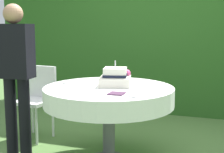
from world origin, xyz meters
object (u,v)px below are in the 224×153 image
object	(u,v)px
serving_plate_near	(70,83)
garden_chair	(38,95)
wedding_cake	(116,78)
serving_plate_far	(135,96)
napkin_stack	(117,93)
cake_table	(109,96)
standing_person	(16,70)

from	to	relation	value
serving_plate_near	garden_chair	bearing A→B (deg)	150.45
wedding_cake	serving_plate_near	distance (m)	0.51
serving_plate_far	napkin_stack	xyz separation A→B (m)	(-0.18, 0.05, -0.00)
wedding_cake	serving_plate_near	bearing A→B (deg)	-177.86
cake_table	serving_plate_near	bearing A→B (deg)	172.53
wedding_cake	serving_plate_near	world-z (taller)	wedding_cake
serving_plate_far	napkin_stack	world-z (taller)	serving_plate_far
cake_table	serving_plate_far	distance (m)	0.52
serving_plate_near	garden_chair	size ratio (longest dim) A/B	0.17
serving_plate_far	standing_person	world-z (taller)	standing_person
napkin_stack	standing_person	distance (m)	1.14
serving_plate_near	napkin_stack	xyz separation A→B (m)	(0.65, -0.36, -0.00)
cake_table	serving_plate_far	bearing A→B (deg)	-44.00
garden_chair	standing_person	distance (m)	0.74
napkin_stack	garden_chair	bearing A→B (deg)	150.50
serving_plate_near	napkin_stack	size ratio (longest dim) A/B	1.10
wedding_cake	serving_plate_near	xyz separation A→B (m)	(-0.51, -0.02, -0.08)
wedding_cake	serving_plate_far	world-z (taller)	wedding_cake
cake_table	napkin_stack	size ratio (longest dim) A/B	9.54
napkin_stack	garden_chair	xyz separation A→B (m)	(-1.27, 0.72, -0.24)
cake_table	garden_chair	xyz separation A→B (m)	(-1.09, 0.42, -0.14)
standing_person	napkin_stack	bearing A→B (deg)	-5.40
serving_plate_far	standing_person	xyz separation A→B (m)	(-1.31, 0.15, 0.14)
serving_plate_near	standing_person	distance (m)	0.57
serving_plate_near	serving_plate_far	size ratio (longest dim) A/B	1.44
napkin_stack	cake_table	bearing A→B (deg)	121.24
cake_table	standing_person	world-z (taller)	standing_person
serving_plate_far	garden_chair	distance (m)	1.66
cake_table	wedding_cake	distance (m)	0.20
standing_person	garden_chair	bearing A→B (deg)	103.03
garden_chair	standing_person	world-z (taller)	standing_person
serving_plate_far	napkin_stack	size ratio (longest dim) A/B	0.76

